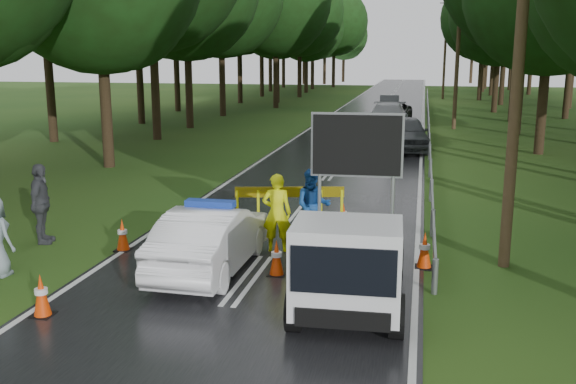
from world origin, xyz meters
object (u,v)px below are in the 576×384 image
(police_sedan, at_px, (211,239))
(work_truck, at_px, (351,258))
(officer, at_px, (277,213))
(civilian, at_px, (313,206))
(queue_car_fourth, at_px, (389,104))
(barrier, at_px, (290,198))
(queue_car_first, at_px, (406,133))
(queue_car_second, at_px, (387,118))
(queue_car_third, at_px, (394,112))

(police_sedan, bearing_deg, work_truck, 157.12)
(police_sedan, height_order, officer, officer)
(civilian, relative_size, queue_car_fourth, 0.44)
(barrier, relative_size, officer, 1.49)
(police_sedan, xyz_separation_m, work_truck, (3.09, -1.35, 0.22))
(civilian, xyz_separation_m, queue_car_first, (1.78, 15.72, -0.09))
(barrier, distance_m, civilian, 1.13)
(queue_car_second, distance_m, queue_car_third, 6.00)
(queue_car_third, distance_m, queue_car_fourth, 6.03)
(police_sedan, height_order, queue_car_first, queue_car_first)
(work_truck, bearing_deg, officer, 122.36)
(queue_car_first, relative_size, queue_car_second, 0.84)
(barrier, height_order, queue_car_fourth, queue_car_fourth)
(queue_car_first, distance_m, queue_car_second, 6.99)
(officer, relative_size, civilian, 1.03)
(officer, distance_m, queue_car_first, 16.90)
(queue_car_third, bearing_deg, work_truck, -84.03)
(queue_car_first, xyz_separation_m, queue_car_fourth, (-1.80, 18.87, -0.13))
(officer, relative_size, queue_car_second, 0.33)
(police_sedan, bearing_deg, officer, -122.76)
(work_truck, relative_size, queue_car_third, 0.95)
(police_sedan, distance_m, civilian, 3.12)
(police_sedan, height_order, civilian, civilian)
(queue_car_first, height_order, queue_car_second, queue_car_second)
(queue_car_second, bearing_deg, queue_car_fourth, 92.55)
(queue_car_third, bearing_deg, queue_car_fourth, 100.59)
(queue_car_second, bearing_deg, police_sedan, -95.11)
(officer, distance_m, queue_car_third, 29.62)
(queue_car_third, bearing_deg, barrier, -88.17)
(work_truck, bearing_deg, queue_car_first, 86.43)
(barrier, bearing_deg, officer, -100.58)
(police_sedan, height_order, queue_car_fourth, police_sedan)
(civilian, bearing_deg, queue_car_first, 76.30)
(civilian, xyz_separation_m, queue_car_third, (0.61, 28.59, -0.26))
(barrier, bearing_deg, queue_car_fourth, 75.73)
(work_truck, xyz_separation_m, queue_car_first, (0.42, 19.66, -0.11))
(barrier, distance_m, queue_car_first, 15.10)
(queue_car_first, bearing_deg, civilian, -104.21)
(barrier, height_order, civilian, civilian)
(queue_car_first, xyz_separation_m, queue_car_second, (-1.26, 6.87, 0.01))
(police_sedan, bearing_deg, queue_car_second, -94.38)
(barrier, height_order, queue_car_second, queue_car_second)
(officer, bearing_deg, queue_car_second, -102.13)
(officer, relative_size, queue_car_third, 0.41)
(civilian, height_order, queue_car_fourth, civilian)
(police_sedan, distance_m, queue_car_fourth, 37.22)
(barrier, distance_m, queue_car_fourth, 33.76)
(civilian, relative_size, queue_car_third, 0.39)
(work_truck, height_order, queue_car_first, work_truck)
(police_sedan, height_order, barrier, police_sedan)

